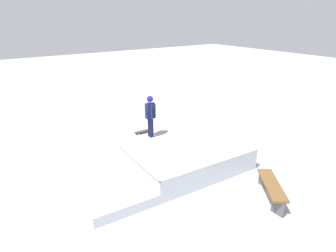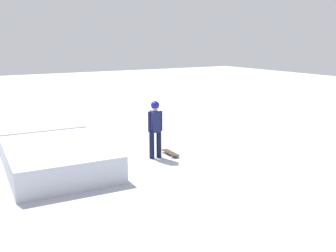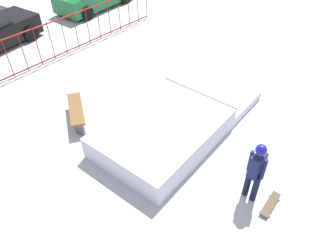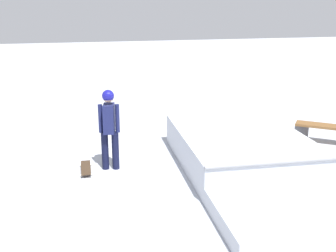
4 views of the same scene
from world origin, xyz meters
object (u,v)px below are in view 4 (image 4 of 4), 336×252
object	(u,v)px
skate_ramp	(247,157)
skateboard	(86,168)
park_bench	(329,130)
skater	(109,124)

from	to	relation	value
skate_ramp	skateboard	xyz separation A→B (m)	(-0.79, -3.32, -0.24)
skate_ramp	park_bench	distance (m)	2.98
park_bench	skateboard	bearing A→B (deg)	-85.88
skate_ramp	skateboard	distance (m)	3.42
skate_ramp	skater	size ratio (longest dim) A/B	3.20
skate_ramp	skater	bearing A→B (deg)	-103.65
skate_ramp	skater	xyz separation A→B (m)	(-0.81, -2.79, 0.69)
skateboard	skater	bearing A→B (deg)	-85.78
skateboard	park_bench	distance (m)	6.05
skater	park_bench	size ratio (longest dim) A/B	1.14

